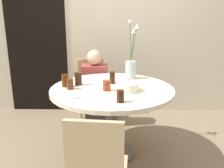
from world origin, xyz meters
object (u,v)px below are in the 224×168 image
(side_plate, at_px, (69,96))
(drink_glass_1, at_px, (65,81))
(drink_glass_0, at_px, (120,96))
(drink_glass_2, at_px, (113,78))
(flower_vase, at_px, (131,65))
(drink_glass_3, at_px, (70,84))
(chair_far_back, at_px, (93,87))
(drink_glass_4, at_px, (78,79))
(drink_glass_5, at_px, (107,86))
(birthday_cake, at_px, (129,87))
(person_guest, at_px, (95,90))
(chair_left_flank, at_px, (97,167))

(side_plate, relative_size, drink_glass_1, 1.62)
(drink_glass_0, bearing_deg, drink_glass_2, 97.27)
(flower_vase, xyz_separation_m, drink_glass_3, (-0.64, -0.42, -0.11))
(chair_far_back, xyz_separation_m, side_plate, (-0.10, -1.21, 0.28))
(flower_vase, height_order, drink_glass_4, flower_vase)
(drink_glass_0, relative_size, drink_glass_5, 1.04)
(birthday_cake, height_order, drink_glass_3, birthday_cake)
(chair_far_back, xyz_separation_m, flower_vase, (0.51, -0.56, 0.44))
(drink_glass_2, xyz_separation_m, person_guest, (-0.25, 0.61, -0.34))
(drink_glass_1, relative_size, person_guest, 0.13)
(chair_far_back, xyz_separation_m, birthday_cake, (0.46, -1.03, 0.32))
(chair_left_flank, distance_m, person_guest, 1.75)
(drink_glass_4, bearing_deg, drink_glass_3, -112.39)
(drink_glass_4, bearing_deg, birthday_cake, -21.07)
(chair_left_flank, relative_size, drink_glass_5, 8.48)
(side_plate, xyz_separation_m, drink_glass_0, (0.47, -0.15, 0.05))
(birthday_cake, height_order, drink_glass_4, drink_glass_4)
(side_plate, bearing_deg, drink_glass_3, 98.21)
(flower_vase, bearing_deg, drink_glass_5, -119.47)
(drink_glass_5, bearing_deg, chair_far_back, 103.32)
(chair_left_flank, distance_m, drink_glass_3, 1.03)
(drink_glass_0, bearing_deg, drink_glass_5, 111.51)
(flower_vase, xyz_separation_m, drink_glass_2, (-0.21, -0.21, -0.10))
(side_plate, bearing_deg, person_guest, 82.11)
(flower_vase, relative_size, drink_glass_2, 5.29)
(drink_glass_4, xyz_separation_m, drink_glass_5, (0.31, -0.20, -0.02))
(drink_glass_5, bearing_deg, birthday_cake, -1.55)
(drink_glass_2, bearing_deg, birthday_cake, -58.80)
(flower_vase, bearing_deg, drink_glass_4, -154.77)
(chair_left_flank, xyz_separation_m, drink_glass_0, (0.16, 0.55, 0.33))
(drink_glass_4, height_order, person_guest, person_guest)
(side_plate, xyz_separation_m, drink_glass_4, (0.03, 0.38, 0.06))
(drink_glass_2, height_order, drink_glass_3, drink_glass_2)
(drink_glass_0, height_order, drink_glass_4, drink_glass_4)
(flower_vase, relative_size, person_guest, 0.65)
(drink_glass_4, bearing_deg, chair_far_back, 85.29)
(chair_far_back, bearing_deg, drink_glass_1, -119.89)
(drink_glass_1, xyz_separation_m, person_guest, (0.24, 0.74, -0.34))
(chair_left_flank, distance_m, drink_glass_4, 1.16)
(chair_left_flank, bearing_deg, drink_glass_0, -101.76)
(birthday_cake, xyz_separation_m, drink_glass_2, (-0.16, 0.27, 0.02))
(drink_glass_3, bearing_deg, drink_glass_2, 26.89)
(side_plate, relative_size, drink_glass_5, 2.03)
(drink_glass_5, bearing_deg, drink_glass_4, 147.61)
(drink_glass_1, height_order, drink_glass_2, drink_glass_1)
(chair_far_back, distance_m, drink_glass_4, 0.90)
(chair_left_flank, bearing_deg, drink_glass_1, -63.04)
(drink_glass_4, height_order, drink_glass_5, drink_glass_4)
(flower_vase, height_order, drink_glass_1, flower_vase)
(chair_left_flank, relative_size, drink_glass_4, 6.42)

